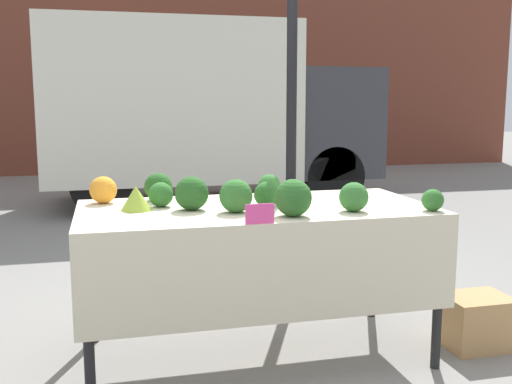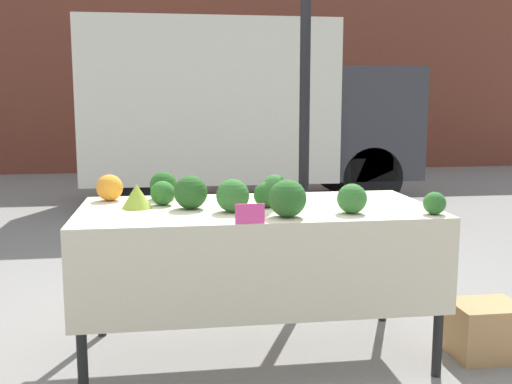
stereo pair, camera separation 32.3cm
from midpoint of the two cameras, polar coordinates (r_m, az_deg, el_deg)
ground_plane at (r=3.50m, az=-2.74°, el=-15.20°), size 40.00×40.00×0.00m
building_facade at (r=12.25m, az=-11.40°, el=13.34°), size 16.00×0.60×4.85m
tent_pole at (r=4.06m, az=1.10°, el=5.47°), size 0.07×0.07×2.37m
parked_truck at (r=8.28m, az=-6.36°, el=7.92°), size 4.41×1.85×2.42m
market_table at (r=3.20m, az=-2.60°, el=-3.40°), size 1.90×0.92×0.85m
orange_cauliflower at (r=3.48m, az=-16.95°, el=0.18°), size 0.15×0.15×0.15m
romanesco_head at (r=3.22m, az=-14.21°, el=-0.60°), size 0.16×0.16×0.13m
broccoli_head_0 at (r=3.17m, az=-9.07°, el=-0.15°), size 0.18×0.18×0.18m
broccoli_head_1 at (r=2.96m, az=0.44°, el=-0.58°), size 0.19×0.19×0.19m
broccoli_head_2 at (r=3.49m, az=-11.93°, el=0.47°), size 0.16×0.16×0.16m
broccoli_head_3 at (r=3.29m, az=-11.85°, el=-0.26°), size 0.13×0.13×0.13m
broccoli_head_4 at (r=3.21m, az=-1.86°, el=-0.27°), size 0.14×0.14×0.14m
broccoli_head_5 at (r=3.20m, az=13.74°, el=-0.78°), size 0.11×0.11×0.11m
broccoli_head_6 at (r=3.11m, az=6.38°, el=-0.50°), size 0.15×0.15×0.15m
broccoli_head_7 at (r=3.56m, az=-1.33°, el=0.60°), size 0.14×0.14×0.14m
broccoli_head_8 at (r=3.07m, az=-4.95°, el=-0.40°), size 0.17×0.17×0.17m
price_sign at (r=2.79m, az=-2.96°, el=-2.12°), size 0.14×0.01×0.10m
produce_crate at (r=3.71m, az=17.88°, el=-11.70°), size 0.37×0.30×0.30m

